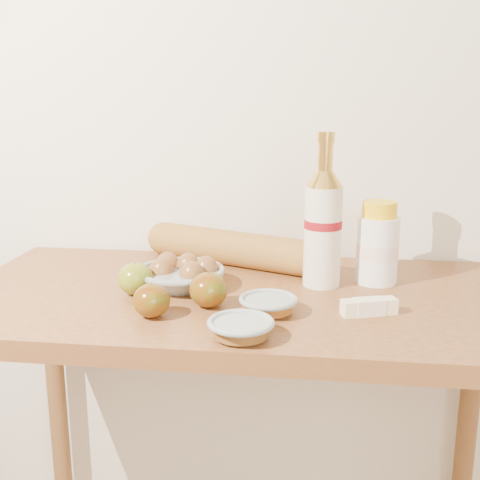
{
  "coord_description": "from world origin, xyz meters",
  "views": [
    {
      "loc": [
        0.15,
        -0.01,
        1.31
      ],
      "look_at": [
        0.0,
        1.15,
        1.02
      ],
      "focal_mm": 45.0,
      "sensor_mm": 36.0,
      "label": 1
    }
  ],
  "objects_px": {
    "table": "(242,347)",
    "egg_bowl": "(182,275)",
    "cream_bottle": "(378,245)",
    "bourbon_bottle": "(323,225)",
    "baguette": "(236,249)"
  },
  "relations": [
    {
      "from": "table",
      "to": "egg_bowl",
      "type": "xyz_separation_m",
      "value": [
        -0.13,
        0.02,
        0.15
      ]
    },
    {
      "from": "cream_bottle",
      "to": "egg_bowl",
      "type": "relative_size",
      "value": 0.78
    },
    {
      "from": "bourbon_bottle",
      "to": "cream_bottle",
      "type": "height_order",
      "value": "bourbon_bottle"
    },
    {
      "from": "bourbon_bottle",
      "to": "baguette",
      "type": "relative_size",
      "value": 0.66
    },
    {
      "from": "table",
      "to": "egg_bowl",
      "type": "height_order",
      "value": "egg_bowl"
    },
    {
      "from": "cream_bottle",
      "to": "egg_bowl",
      "type": "height_order",
      "value": "cream_bottle"
    },
    {
      "from": "egg_bowl",
      "to": "baguette",
      "type": "bearing_deg",
      "value": 62.67
    },
    {
      "from": "table",
      "to": "cream_bottle",
      "type": "height_order",
      "value": "cream_bottle"
    },
    {
      "from": "egg_bowl",
      "to": "baguette",
      "type": "xyz_separation_m",
      "value": [
        0.09,
        0.18,
        0.01
      ]
    },
    {
      "from": "table",
      "to": "bourbon_bottle",
      "type": "height_order",
      "value": "bourbon_bottle"
    },
    {
      "from": "table",
      "to": "baguette",
      "type": "relative_size",
      "value": 2.41
    },
    {
      "from": "table",
      "to": "baguette",
      "type": "xyz_separation_m",
      "value": [
        -0.04,
        0.2,
        0.17
      ]
    },
    {
      "from": "table",
      "to": "cream_bottle",
      "type": "distance_m",
      "value": 0.37
    },
    {
      "from": "table",
      "to": "cream_bottle",
      "type": "xyz_separation_m",
      "value": [
        0.28,
        0.1,
        0.21
      ]
    },
    {
      "from": "egg_bowl",
      "to": "table",
      "type": "bearing_deg",
      "value": -7.28
    }
  ]
}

